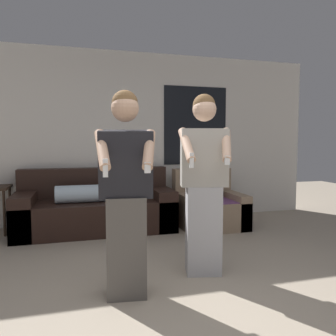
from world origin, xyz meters
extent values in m
cube|color=silver|center=(0.00, 3.34, 1.35)|extent=(6.54, 0.06, 2.70)
cube|color=black|center=(1.25, 3.31, 1.55)|extent=(1.10, 0.01, 1.30)
cube|color=black|center=(-0.44, 2.81, 0.22)|extent=(2.19, 0.91, 0.44)
cube|color=black|center=(-0.44, 3.15, 0.66)|extent=(2.19, 0.22, 0.44)
cube|color=black|center=(-1.39, 2.81, 0.29)|extent=(0.28, 0.91, 0.58)
cube|color=black|center=(0.52, 2.81, 0.29)|extent=(0.28, 0.91, 0.58)
cylinder|color=silver|center=(-0.44, 2.69, 0.56)|extent=(1.10, 0.24, 0.24)
cube|color=#937A60|center=(1.22, 2.60, 0.20)|extent=(0.93, 0.90, 0.41)
cube|color=#937A60|center=(1.22, 2.95, 0.63)|extent=(0.93, 0.20, 0.45)
cube|color=#937A60|center=(0.85, 2.60, 0.25)|extent=(0.18, 0.90, 0.51)
cube|color=#937A60|center=(1.60, 2.60, 0.25)|extent=(0.18, 0.90, 0.51)
cube|color=#704275|center=(1.22, 2.55, 0.41)|extent=(0.79, 0.72, 0.01)
cube|color=#7A6656|center=(1.22, 2.66, 0.60)|extent=(0.36, 0.14, 0.36)
cylinder|color=#332319|center=(-1.65, 2.85, 0.31)|extent=(0.04, 0.04, 0.63)
cylinder|color=#332319|center=(-1.65, 3.24, 0.31)|extent=(0.04, 0.04, 0.63)
cube|color=#56514C|center=(-0.31, 0.71, 0.42)|extent=(0.34, 0.28, 0.83)
cube|color=black|center=(-0.31, 0.69, 1.10)|extent=(0.45, 0.32, 0.55)
sphere|color=tan|center=(-0.31, 0.68, 1.54)|extent=(0.22, 0.22, 0.22)
sphere|color=brown|center=(-0.31, 0.69, 1.58)|extent=(0.21, 0.21, 0.21)
cylinder|color=tan|center=(-0.50, 0.56, 1.22)|extent=(0.10, 0.36, 0.32)
cube|color=white|center=(-0.49, 0.41, 1.09)|extent=(0.04, 0.04, 0.13)
cylinder|color=tan|center=(-0.15, 0.52, 1.22)|extent=(0.18, 0.36, 0.32)
cube|color=white|center=(-0.20, 0.38, 1.09)|extent=(0.05, 0.04, 0.08)
cube|color=#B2B2B7|center=(0.48, 0.98, 0.43)|extent=(0.37, 0.31, 0.85)
cube|color=#ADA89E|center=(0.48, 0.98, 1.13)|extent=(0.48, 0.32, 0.55)
sphere|color=#DBAD8E|center=(0.48, 0.98, 1.58)|extent=(0.23, 0.23, 0.23)
sphere|color=brown|center=(0.48, 0.99, 1.62)|extent=(0.21, 0.21, 0.21)
cylinder|color=#DBAD8E|center=(0.27, 0.88, 1.25)|extent=(0.10, 0.36, 0.32)
cube|color=white|center=(0.26, 0.72, 1.12)|extent=(0.04, 0.04, 0.13)
cylinder|color=#DBAD8E|center=(0.62, 0.80, 1.25)|extent=(0.21, 0.36, 0.32)
cube|color=white|center=(0.56, 0.66, 1.12)|extent=(0.05, 0.04, 0.08)
camera|label=1|loc=(-0.68, -1.93, 1.27)|focal=35.00mm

